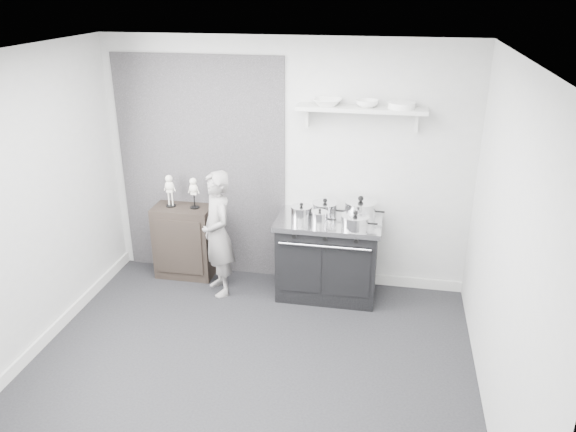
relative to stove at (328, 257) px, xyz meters
name	(u,v)px	position (x,y,z in m)	size (l,w,h in m)	color
ground	(247,370)	(-0.53, -1.48, -0.45)	(4.00, 4.00, 0.00)	black
room_shell	(235,191)	(-0.62, -1.33, 1.19)	(4.02, 3.62, 2.71)	#B6B6B4
wall_shelf	(361,110)	(0.27, 0.20, 1.56)	(1.30, 0.26, 0.24)	silver
stove	(328,257)	(0.00, 0.00, 0.00)	(1.10, 0.69, 0.88)	black
side_cabinet	(185,241)	(-1.68, 0.13, -0.02)	(0.65, 0.38, 0.85)	black
child	(218,234)	(-1.17, -0.18, 0.25)	(0.51, 0.33, 1.39)	gray
pot_front_left	(301,213)	(-0.28, -0.08, 0.52)	(0.31, 0.22, 0.20)	silver
pot_back_left	(325,209)	(-0.06, 0.10, 0.51)	(0.36, 0.27, 0.19)	silver
pot_back_right	(360,210)	(0.32, 0.09, 0.54)	(0.42, 0.34, 0.25)	silver
pot_front_right	(355,222)	(0.28, -0.18, 0.51)	(0.37, 0.28, 0.19)	silver
pot_front_center	(320,218)	(-0.08, -0.15, 0.51)	(0.26, 0.17, 0.17)	silver
skeleton_full	(170,188)	(-1.81, 0.13, 0.62)	(0.12, 0.08, 0.43)	white
skeleton_torso	(194,191)	(-1.53, 0.13, 0.61)	(0.11, 0.07, 0.41)	white
bowl_large	(327,102)	(-0.07, 0.19, 1.63)	(0.29, 0.29, 0.07)	white
bowl_small	(367,104)	(0.32, 0.19, 1.63)	(0.22, 0.22, 0.07)	white
plate_stack	(401,105)	(0.66, 0.19, 1.62)	(0.27, 0.27, 0.06)	white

